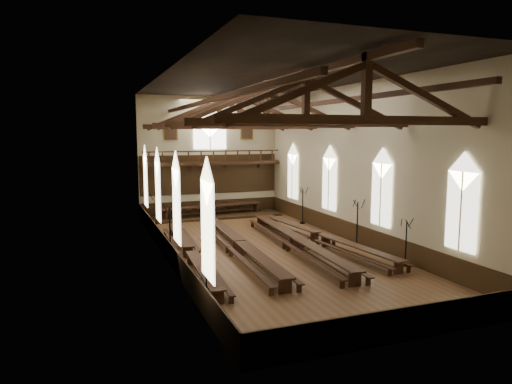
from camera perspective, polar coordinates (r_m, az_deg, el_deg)
ground at (r=27.57m, az=1.30°, el=-7.17°), size 26.00×26.00×0.00m
room_walls at (r=26.70m, az=1.34°, el=6.38°), size 26.00×26.00×26.00m
wainscot_band at (r=27.43m, az=1.31°, el=-5.95°), size 12.00×26.00×1.20m
side_windows at (r=26.88m, az=1.33°, el=0.57°), size 11.85×19.80×4.50m
end_window at (r=38.96m, az=-5.79°, el=7.76°), size 2.80×0.12×3.80m
minstrels_gallery at (r=38.85m, az=-5.64°, el=2.87°), size 11.80×1.24×3.70m
portraits at (r=38.96m, az=-5.79°, el=7.58°), size 7.75×0.09×1.45m
roof_trusses at (r=26.73m, az=1.35°, el=10.15°), size 11.70×25.70×2.80m
refectory_row_a at (r=25.19m, az=-8.20°, el=-7.44°), size 1.77×14.03×0.70m
refectory_row_b at (r=26.45m, az=-1.98°, el=-6.53°), size 1.86×14.70×0.78m
refectory_row_c at (r=27.54m, az=5.13°, el=-5.97°), size 2.06×14.88×0.79m
refectory_row_d at (r=28.89m, az=7.98°, el=-5.48°), size 2.19×14.35×0.73m
dais at (r=38.06m, az=-5.45°, el=-3.01°), size 11.40×2.85×0.19m
high_table at (r=37.93m, az=-5.46°, el=-1.84°), size 8.76×2.07×0.82m
high_chairs at (r=38.76m, az=-5.78°, el=-1.88°), size 7.63×0.43×0.98m
candelabrum_left_near at (r=19.04m, az=-6.20°, el=-11.72°), size 0.61×0.71×2.30m
candelabrum_left_mid at (r=26.96m, az=-10.68°, el=-5.72°), size 0.82×0.88×2.88m
candelabrum_left_far at (r=32.35m, az=-12.38°, el=-3.60°), size 0.86×0.81×2.84m
candelabrum_right_near at (r=25.28m, az=18.20°, el=-7.09°), size 0.69×0.77×2.53m
candelabrum_right_mid at (r=28.87m, az=12.51°, el=-4.88°), size 0.88×0.83×2.90m
candelabrum_right_far at (r=35.31m, az=5.84°, el=-2.55°), size 0.86×0.82×2.85m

